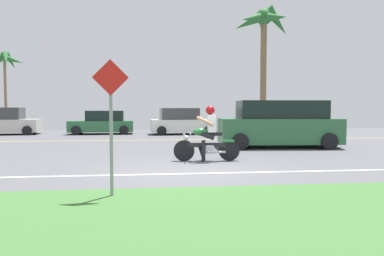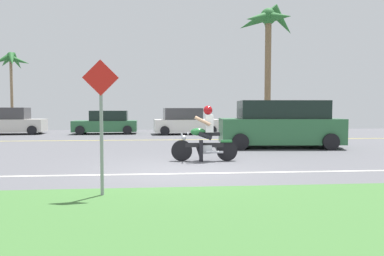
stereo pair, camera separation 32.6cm
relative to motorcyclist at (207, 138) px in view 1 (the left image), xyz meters
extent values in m
cube|color=#545459|center=(-0.77, 1.44, -0.73)|extent=(56.00, 30.00, 0.04)
cube|color=#3D6B33|center=(-0.77, -5.66, -0.68)|extent=(56.00, 3.80, 0.06)
cube|color=silver|center=(-0.77, -2.04, -0.70)|extent=(50.40, 0.12, 0.01)
cube|color=yellow|center=(-0.77, 7.35, -0.70)|extent=(50.40, 0.12, 0.01)
cylinder|color=black|center=(-0.70, 0.05, -0.39)|extent=(0.64, 0.14, 0.63)
cylinder|color=black|center=(0.67, -0.04, -0.39)|extent=(0.64, 0.14, 0.63)
cylinder|color=#B7BAC1|center=(-0.60, 0.04, -0.13)|extent=(0.29, 0.07, 0.55)
cube|color=black|center=(-0.02, 0.01, -0.22)|extent=(1.15, 0.18, 0.13)
cube|color=#B7BAC1|center=(0.03, 0.00, -0.35)|extent=(0.35, 0.23, 0.25)
ellipsoid|color=#236B33|center=(-0.21, 0.02, 0.18)|extent=(0.46, 0.25, 0.23)
cube|color=black|center=(0.19, -0.01, 0.11)|extent=(0.52, 0.26, 0.11)
cube|color=#236B33|center=(0.64, -0.04, -0.11)|extent=(0.35, 0.19, 0.06)
cylinder|color=#B7BAC1|center=(-0.51, 0.04, 0.13)|extent=(0.08, 0.65, 0.04)
sphere|color=#B7BAC1|center=(-0.64, 0.05, 0.00)|extent=(0.15, 0.15, 0.15)
cylinder|color=#B7BAC1|center=(0.27, -0.14, -0.42)|extent=(0.53, 0.11, 0.07)
cube|color=white|center=(0.13, 0.00, 0.43)|extent=(0.25, 0.35, 0.53)
sphere|color=maroon|center=(0.09, 0.00, 0.83)|extent=(0.27, 0.27, 0.27)
cylinder|color=black|center=(0.01, 0.11, 0.06)|extent=(0.43, 0.16, 0.27)
cylinder|color=black|center=(0.00, -0.10, 0.06)|extent=(0.43, 0.16, 0.27)
cylinder|color=black|center=(-0.13, -0.13, -0.39)|extent=(0.12, 0.12, 0.64)
cylinder|color=black|center=(-0.16, 0.14, -0.42)|extent=(0.22, 0.13, 0.36)
cylinder|color=tan|center=(-0.07, 0.22, 0.51)|extent=(0.48, 0.13, 0.30)
cylinder|color=tan|center=(-0.09, -0.20, 0.51)|extent=(0.48, 0.13, 0.30)
cube|color=#2D663D|center=(3.50, 3.51, -0.03)|extent=(4.95, 2.28, 1.01)
cube|color=black|center=(3.59, 3.50, 0.84)|extent=(3.58, 1.91, 0.73)
cylinder|color=black|center=(5.30, 4.33, -0.39)|extent=(0.65, 0.27, 0.64)
cylinder|color=black|center=(1.84, 4.59, -0.39)|extent=(0.65, 0.27, 0.64)
cylinder|color=black|center=(5.16, 2.42, -0.39)|extent=(0.65, 0.27, 0.64)
cylinder|color=black|center=(1.70, 2.68, -0.39)|extent=(0.65, 0.27, 0.64)
cylinder|color=black|center=(6.00, 3.32, 0.02)|extent=(0.24, 0.59, 0.58)
cube|color=beige|center=(-10.58, 12.35, -0.16)|extent=(3.84, 2.09, 0.79)
cube|color=#3B3A3D|center=(-10.80, 12.34, 0.59)|extent=(2.27, 1.71, 0.73)
cylinder|color=black|center=(-9.18, 11.56, -0.43)|extent=(0.57, 0.22, 0.56)
cylinder|color=black|center=(-9.32, 13.36, -0.43)|extent=(0.57, 0.22, 0.56)
cube|color=#2D663D|center=(-4.87, 12.18, -0.21)|extent=(4.00, 1.92, 0.68)
cube|color=black|center=(-4.64, 12.19, 0.45)|extent=(2.34, 1.61, 0.63)
cylinder|color=black|center=(-3.50, 13.12, -0.43)|extent=(0.57, 0.20, 0.56)
cylinder|color=black|center=(-6.32, 13.00, -0.43)|extent=(0.57, 0.20, 0.56)
cylinder|color=black|center=(-3.42, 11.35, -0.43)|extent=(0.57, 0.20, 0.56)
cylinder|color=black|center=(-6.25, 11.24, -0.43)|extent=(0.57, 0.20, 0.56)
cube|color=white|center=(0.23, 11.47, -0.17)|extent=(4.13, 2.14, 0.77)
cube|color=#444346|center=(0.00, 11.46, 0.57)|extent=(2.44, 1.76, 0.71)
cylinder|color=black|center=(-1.13, 10.45, -0.43)|extent=(0.57, 0.22, 0.56)
cylinder|color=black|center=(1.74, 10.67, -0.43)|extent=(0.57, 0.22, 0.56)
cylinder|color=black|center=(-1.27, 12.28, -0.43)|extent=(0.57, 0.22, 0.56)
cylinder|color=black|center=(1.60, 12.50, -0.43)|extent=(0.57, 0.22, 0.56)
cylinder|color=brown|center=(6.36, 14.53, 3.40)|extent=(0.45, 0.45, 8.22)
sphere|color=#28662D|center=(6.36, 14.53, 7.51)|extent=(1.16, 1.16, 1.16)
cone|color=#28662D|center=(7.40, 14.72, 7.25)|extent=(2.30, 1.23, 2.31)
cone|color=#28662D|center=(6.59, 15.55, 7.25)|extent=(1.35, 2.60, 1.40)
cone|color=#28662D|center=(5.47, 15.08, 7.25)|extent=(2.56, 2.04, 1.56)
cone|color=#28662D|center=(5.45, 13.99, 7.25)|extent=(2.56, 1.98, 1.34)
cone|color=#28662D|center=(6.81, 13.57, 7.25)|extent=(1.81, 2.58, 1.26)
cylinder|color=#846B4C|center=(-11.69, 14.94, 1.82)|extent=(0.18, 0.18, 5.06)
sphere|color=#28662D|center=(-11.69, 14.94, 4.35)|extent=(0.48, 0.48, 0.48)
cone|color=#28662D|center=(-11.13, 15.02, 4.21)|extent=(1.39, 0.65, 0.78)
cone|color=#28662D|center=(-11.51, 15.47, 4.21)|extent=(0.81, 1.27, 1.23)
cone|color=#28662D|center=(-12.14, 15.28, 4.21)|extent=(1.32, 1.16, 1.02)
cone|color=#28662D|center=(-11.43, 14.43, 4.21)|extent=(0.99, 1.34, 1.13)
cylinder|color=gray|center=(-2.34, -4.27, 0.23)|extent=(0.06, 0.06, 1.87)
cube|color=red|center=(-2.34, -4.29, 1.40)|extent=(0.62, 0.03, 0.62)
camera|label=1|loc=(-1.62, -10.46, 0.86)|focal=32.86mm
camera|label=2|loc=(-1.29, -10.49, 0.86)|focal=32.86mm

